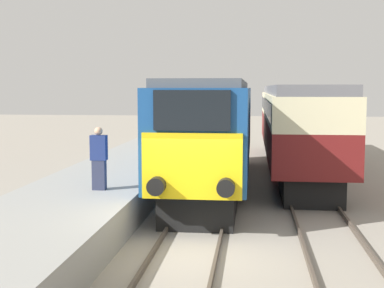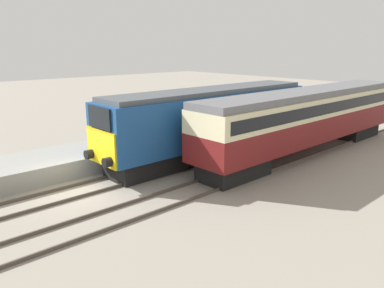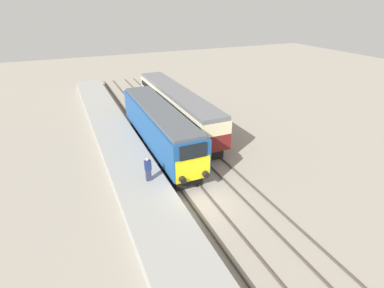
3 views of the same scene
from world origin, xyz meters
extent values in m
plane|color=gray|center=(0.00, 0.00, 0.00)|extent=(120.00, 120.00, 0.00)
cube|color=gray|center=(-3.30, 8.00, 0.46)|extent=(3.50, 50.00, 0.93)
cube|color=#4C4238|center=(-0.72, 5.00, 0.07)|extent=(0.07, 60.00, 0.14)
cube|color=#4C4238|center=(0.72, 5.00, 0.07)|extent=(0.07, 60.00, 0.14)
cube|color=#4C4238|center=(2.68, 5.00, 0.07)|extent=(0.07, 60.00, 0.14)
cube|color=#4C4238|center=(4.12, 5.00, 0.07)|extent=(0.07, 60.00, 0.14)
cube|color=black|center=(0.00, 3.69, 0.50)|extent=(2.03, 4.00, 1.00)
cube|color=black|center=(0.00, 12.96, 0.50)|extent=(2.03, 4.00, 1.00)
cube|color=navy|center=(0.00, 8.33, 2.37)|extent=(2.70, 14.27, 2.74)
cube|color=yellow|center=(0.00, 1.15, 1.82)|extent=(2.48, 0.10, 1.64)
cube|color=black|center=(0.00, 1.15, 3.20)|extent=(1.89, 0.10, 0.99)
cube|color=#4C5156|center=(0.00, 8.33, 3.86)|extent=(2.38, 13.70, 0.24)
cylinder|color=black|center=(-0.85, 0.94, 1.35)|extent=(0.44, 0.35, 0.44)
cylinder|color=black|center=(0.85, 0.94, 1.35)|extent=(0.44, 0.35, 0.44)
cube|color=black|center=(3.40, 6.45, 0.47)|extent=(1.89, 3.60, 0.95)
cube|color=black|center=(3.40, 19.46, 0.47)|extent=(1.89, 3.60, 0.95)
cube|color=maroon|center=(3.40, 12.95, 1.66)|extent=(2.70, 17.41, 1.41)
cube|color=beige|center=(3.40, 12.95, 2.92)|extent=(2.71, 17.41, 1.11)
cube|color=black|center=(3.40, 12.95, 2.92)|extent=(2.75, 16.72, 0.61)
cube|color=slate|center=(3.40, 12.95, 3.66)|extent=(2.48, 17.41, 0.36)
cube|color=#2D334C|center=(-2.73, 2.47, 1.34)|extent=(0.36, 0.24, 0.83)
cube|color=navy|center=(-2.73, 2.47, 2.10)|extent=(0.44, 0.26, 0.69)
sphere|color=tan|center=(-2.73, 2.47, 2.56)|extent=(0.22, 0.22, 0.22)
camera|label=1|loc=(1.48, -11.74, 3.74)|focal=50.00mm
camera|label=2|loc=(14.94, -6.85, 6.27)|focal=35.00mm
camera|label=3|loc=(-7.03, -14.56, 12.11)|focal=28.00mm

